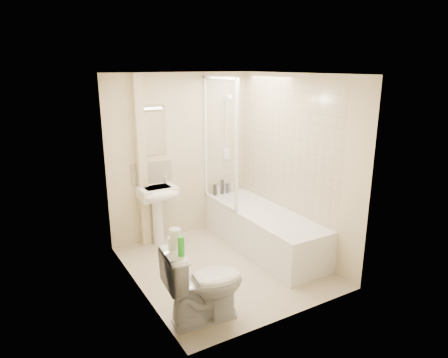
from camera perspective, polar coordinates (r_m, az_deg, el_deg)
floor at (r=5.25m, az=-0.02°, el=-12.39°), size 2.50×2.50×0.00m
wall_back at (r=5.88m, az=-6.17°, el=3.17°), size 2.20×0.02×2.40m
wall_left at (r=4.37m, az=-12.58°, el=-1.63°), size 0.02×2.50×2.40m
wall_right at (r=5.42m, az=10.10°, el=1.91°), size 0.02×2.50×2.40m
ceiling at (r=4.62m, az=-0.02°, el=14.82°), size 2.20×2.50×0.02m
tile_back at (r=6.16m, az=0.21°, el=5.99°), size 0.70×0.01×1.75m
tile_right at (r=5.51m, az=8.77°, el=4.61°), size 0.01×2.10×1.75m
pipe_boxing at (r=5.61m, az=-11.71°, el=2.30°), size 0.12×0.12×2.40m
splashback at (r=5.74m, az=-10.29°, el=0.95°), size 0.60×0.02×0.30m
mirror at (r=5.63m, az=-10.56°, el=6.36°), size 0.46×0.01×0.60m
strip_light at (r=5.56m, az=-10.67°, el=10.09°), size 0.42×0.07×0.07m
bathtub at (r=5.65m, az=5.59°, el=-7.09°), size 0.70×2.10×0.55m
shower_screen at (r=5.61m, az=-0.60°, el=5.25°), size 0.04×0.92×1.80m
shower_fixture at (r=6.10m, az=0.41°, el=7.04°), size 0.10×0.16×0.99m
pedestal_sink at (r=5.64m, az=-9.32°, el=-2.90°), size 0.51×0.47×0.98m
bottle_black_a at (r=6.17m, az=-1.30°, el=-1.56°), size 0.05×0.05×0.17m
bottle_white_a at (r=6.20m, az=-0.86°, el=-1.64°), size 0.05×0.05×0.14m
bottle_black_b at (r=6.22m, az=-0.23°, el=-1.13°), size 0.05×0.05×0.23m
bottle_blue at (r=6.28m, az=0.48°, el=-1.35°), size 0.04×0.04×0.15m
bottle_cream at (r=6.32m, az=1.13°, el=-1.15°), size 0.06×0.06×0.17m
bottle_white_b at (r=6.36m, az=1.71°, el=-1.12°), size 0.06×0.06×0.15m
toilet at (r=4.10m, az=-2.82°, el=-14.64°), size 0.61×0.89×0.81m
toilet_roll_lower at (r=3.87m, az=-7.18°, el=-8.99°), size 0.11×0.11×0.11m
toilet_roll_upper at (r=3.78m, az=-6.98°, el=-7.84°), size 0.11×0.11×0.11m
green_bottle at (r=3.69m, az=-6.14°, el=-9.54°), size 0.06×0.06×0.19m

